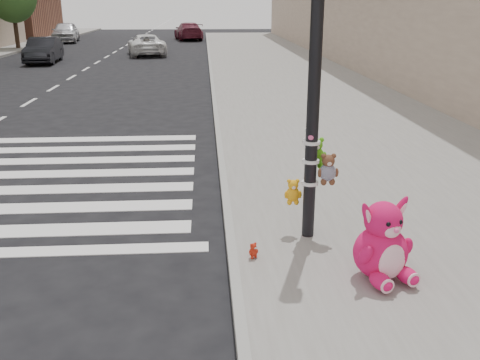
{
  "coord_description": "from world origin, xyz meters",
  "views": [
    {
      "loc": [
        1.24,
        -4.77,
        3.17
      ],
      "look_at": [
        1.72,
        2.39,
        0.75
      ],
      "focal_mm": 40.0,
      "sensor_mm": 36.0,
      "label": 1
    }
  ],
  "objects_px": {
    "signal_pole": "(314,114)",
    "car_dark_far": "(44,50)",
    "pink_bunny": "(383,246)",
    "red_teddy": "(253,250)",
    "car_white_near": "(146,45)"
  },
  "relations": [
    {
      "from": "pink_bunny",
      "to": "car_dark_far",
      "type": "height_order",
      "value": "car_dark_far"
    },
    {
      "from": "car_dark_far",
      "to": "car_white_near",
      "type": "xyz_separation_m",
      "value": [
        5.03,
        3.91,
        -0.04
      ]
    },
    {
      "from": "pink_bunny",
      "to": "red_teddy",
      "type": "height_order",
      "value": "pink_bunny"
    },
    {
      "from": "red_teddy",
      "to": "car_white_near",
      "type": "distance_m",
      "value": 27.96
    },
    {
      "from": "signal_pole",
      "to": "red_teddy",
      "type": "relative_size",
      "value": 19.77
    },
    {
      "from": "signal_pole",
      "to": "car_white_near",
      "type": "distance_m",
      "value": 27.47
    },
    {
      "from": "signal_pole",
      "to": "car_dark_far",
      "type": "distance_m",
      "value": 25.15
    },
    {
      "from": "signal_pole",
      "to": "car_white_near",
      "type": "xyz_separation_m",
      "value": [
        -4.85,
        27.02,
        -1.18
      ]
    },
    {
      "from": "signal_pole",
      "to": "car_white_near",
      "type": "height_order",
      "value": "signal_pole"
    },
    {
      "from": "pink_bunny",
      "to": "car_dark_far",
      "type": "relative_size",
      "value": 0.24
    },
    {
      "from": "signal_pole",
      "to": "car_dark_far",
      "type": "relative_size",
      "value": 0.99
    },
    {
      "from": "signal_pole",
      "to": "pink_bunny",
      "type": "xyz_separation_m",
      "value": [
        0.59,
        -1.24,
        -1.26
      ]
    },
    {
      "from": "red_teddy",
      "to": "car_dark_far",
      "type": "distance_m",
      "value": 25.42
    },
    {
      "from": "pink_bunny",
      "to": "red_teddy",
      "type": "xyz_separation_m",
      "value": [
        -1.41,
        0.6,
        -0.3
      ]
    },
    {
      "from": "signal_pole",
      "to": "car_dark_far",
      "type": "height_order",
      "value": "signal_pole"
    }
  ]
}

